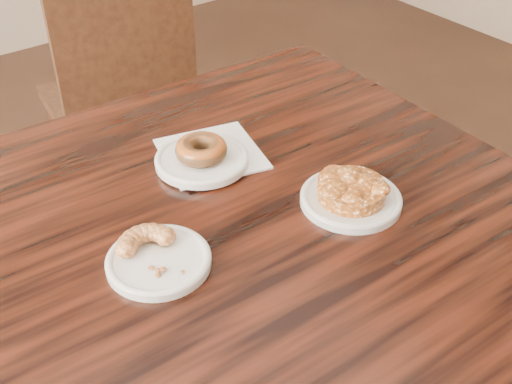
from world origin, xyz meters
TOP-DOWN VIEW (x-y plane):
  - cafe_table at (-0.01, -0.08)m, footprint 1.00×1.00m
  - chair_far at (0.21, 0.92)m, footprint 0.47×0.47m
  - napkin at (0.04, 0.12)m, footprint 0.21×0.21m
  - plate_donut at (0.01, 0.10)m, footprint 0.17×0.17m
  - plate_cruller at (-0.18, -0.08)m, footprint 0.15×0.15m
  - plate_fritter at (0.14, -0.14)m, footprint 0.17×0.17m
  - glazed_donut at (0.01, 0.10)m, footprint 0.09×0.09m
  - apple_fritter at (0.14, -0.14)m, footprint 0.16×0.16m
  - cruller_fragment at (-0.18, -0.08)m, footprint 0.11×0.11m

SIDE VIEW (x-z plane):
  - cafe_table at x=-0.01m, z-range 0.00..0.75m
  - chair_far at x=0.21m, z-range 0.00..0.90m
  - napkin at x=0.04m, z-range 0.75..0.75m
  - plate_cruller at x=-0.18m, z-range 0.75..0.76m
  - plate_fritter at x=0.14m, z-range 0.75..0.76m
  - plate_donut at x=0.01m, z-range 0.75..0.77m
  - cruller_fragment at x=-0.18m, z-range 0.76..0.79m
  - apple_fritter at x=0.14m, z-range 0.76..0.80m
  - glazed_donut at x=0.01m, z-range 0.77..0.80m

